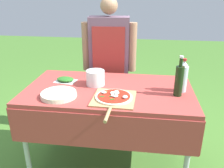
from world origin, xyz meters
name	(u,v)px	position (x,y,z in m)	size (l,w,h in m)	color
ground_plane	(109,164)	(0.00, 0.00, 0.00)	(12.00, 12.00, 0.00)	#477A2D
prep_table	(109,97)	(0.00, 0.00, 0.72)	(1.40, 0.78, 0.80)	#A83D38
person_cook	(109,58)	(-0.08, 0.59, 0.89)	(0.56, 0.21, 1.50)	#4C4C51
pizza_on_peel	(114,98)	(0.07, -0.21, 0.81)	(0.33, 0.51, 0.05)	tan
oil_bottle	(179,80)	(0.55, -0.07, 0.93)	(0.06, 0.06, 0.32)	black
water_bottle	(183,76)	(0.59, 0.02, 0.93)	(0.07, 0.07, 0.27)	silver
herb_container	(65,80)	(-0.41, 0.10, 0.82)	(0.20, 0.16, 0.04)	silver
mixing_tub	(95,78)	(-0.12, 0.06, 0.86)	(0.16, 0.16, 0.13)	silver
plate_stack	(59,94)	(-0.36, -0.21, 0.82)	(0.28, 0.28, 0.03)	beige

